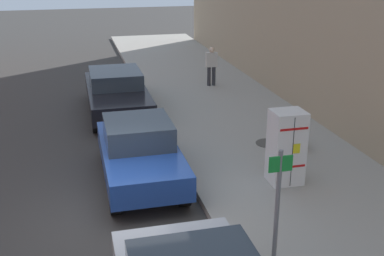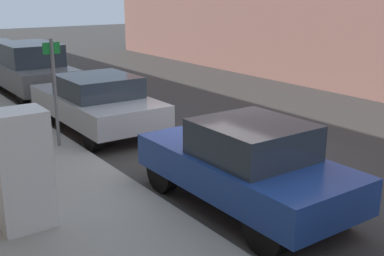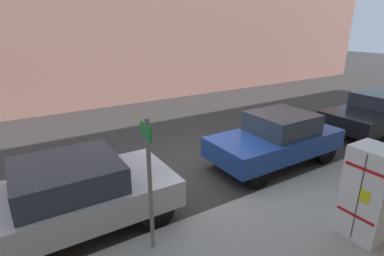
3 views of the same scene
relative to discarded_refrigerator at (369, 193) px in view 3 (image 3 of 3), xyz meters
The scene contains 7 objects.
ground_plane 4.13m from the discarded_refrigerator, 10.59° to the left, with size 80.00×80.00×0.00m, color #383533.
building_facade_across 13.14m from the discarded_refrigerator, ahead, with size 2.02×37.40×8.22m, color #7F564C.
discarded_refrigerator is the anchor object (origin of this frame).
street_sign_post 3.77m from the discarded_refrigerator, 62.98° to the left, with size 0.36×0.07×2.29m.
parked_sedan_dark 7.24m from the discarded_refrigerator, 64.33° to the right, with size 1.88×4.72×1.39m.
parked_hatchback_blue 3.34m from the discarded_refrigerator, 19.60° to the right, with size 1.70×3.81×1.46m.
parked_sedan_silver 5.50m from the discarded_refrigerator, 55.18° to the left, with size 1.89×4.37×1.39m.
Camera 3 is at (-6.15, 4.24, 3.75)m, focal length 28.00 mm.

